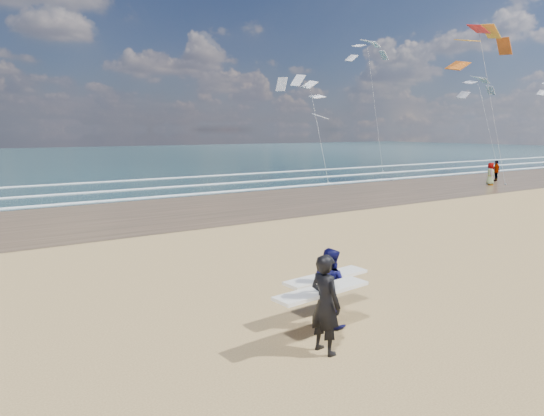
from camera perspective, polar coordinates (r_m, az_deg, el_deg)
wet_sand_strip at (r=36.61m, az=13.33°, el=2.20°), size 220.00×12.00×0.01m
ocean at (r=83.47m, az=-14.60°, el=5.95°), size 220.00×100.00×0.02m
foam_breakers at (r=44.15m, az=3.83°, el=3.64°), size 220.00×11.70×0.05m
surfer_near at (r=9.61m, az=6.24°, el=-10.99°), size 2.24×1.09×1.98m
surfer_far at (r=10.95m, az=6.74°, el=-9.09°), size 2.23×1.19×1.76m
beachgoer_0 at (r=41.73m, az=24.32°, el=3.68°), size 1.02×1.00×1.77m
beachgoer_1 at (r=45.15m, az=24.87°, el=3.99°), size 1.08×0.57×1.76m
kite_0 at (r=44.54m, az=23.95°, el=13.93°), size 7.77×4.96×14.05m
kite_1 at (r=41.98m, az=5.23°, el=10.39°), size 5.86×4.74×9.34m
kite_2 at (r=59.27m, az=23.75°, el=10.33°), size 5.94×4.75×11.27m
kite_5 at (r=53.87m, az=11.84°, el=12.98°), size 5.70×4.73×14.85m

